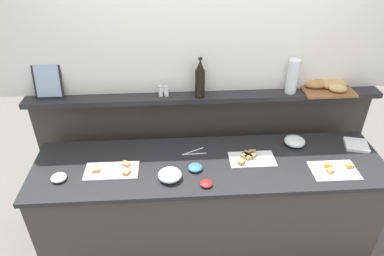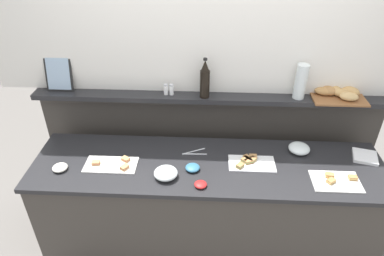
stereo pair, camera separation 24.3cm
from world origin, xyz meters
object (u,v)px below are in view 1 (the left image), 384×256
at_px(sandwich_platter_rear, 250,158).
at_px(salt_shaker, 161,91).
at_px(condiment_bowl_red, 206,183).
at_px(framed_picture, 48,81).
at_px(sandwich_platter_side, 334,170).
at_px(wine_bottle_dark, 200,79).
at_px(glass_bowl_medium, 170,175).
at_px(napkin_stack, 356,145).
at_px(condiment_bowl_teal, 195,167).
at_px(water_carafe, 293,76).
at_px(sandwich_platter_front, 113,170).
at_px(condiment_bowl_dark, 59,178).
at_px(bread_basket, 327,86).
at_px(serving_tongs, 193,153).
at_px(glass_bowl_large, 295,141).
at_px(pepper_shaker, 166,91).

distance_m(sandwich_platter_rear, salt_shaker, 0.86).
bearing_deg(condiment_bowl_red, framed_picture, 148.17).
relative_size(sandwich_platter_side, wine_bottle_dark, 1.03).
distance_m(glass_bowl_medium, condiment_bowl_red, 0.26).
relative_size(sandwich_platter_side, napkin_stack, 1.92).
distance_m(condiment_bowl_teal, wine_bottle_dark, 0.67).
bearing_deg(water_carafe, glass_bowl_medium, -148.75).
bearing_deg(sandwich_platter_front, framed_picture, 133.30).
xyz_separation_m(condiment_bowl_dark, wine_bottle_dark, (1.01, 0.53, 0.46)).
bearing_deg(bread_basket, napkin_stack, -59.06).
distance_m(sandwich_platter_side, napkin_stack, 0.40).
bearing_deg(serving_tongs, condiment_bowl_teal, -89.43).
relative_size(sandwich_platter_rear, condiment_bowl_red, 3.91).
bearing_deg(glass_bowl_medium, sandwich_platter_side, 0.43).
relative_size(sandwich_platter_rear, sandwich_platter_side, 1.03).
bearing_deg(wine_bottle_dark, glass_bowl_large, -17.17).
height_order(sandwich_platter_front, glass_bowl_medium, glass_bowl_medium).
relative_size(framed_picture, water_carafe, 1.01).
bearing_deg(pepper_shaker, bread_basket, 0.71).
relative_size(serving_tongs, pepper_shaker, 2.15).
xyz_separation_m(sandwich_platter_front, glass_bowl_large, (1.39, 0.24, 0.02)).
bearing_deg(sandwich_platter_front, condiment_bowl_dark, -169.42).
relative_size(napkin_stack, pepper_shaker, 1.95).
height_order(napkin_stack, salt_shaker, salt_shaker).
relative_size(pepper_shaker, bread_basket, 0.22).
bearing_deg(framed_picture, bread_basket, -0.60).
xyz_separation_m(glass_bowl_medium, condiment_bowl_red, (0.24, -0.08, -0.02)).
height_order(sandwich_platter_rear, glass_bowl_medium, glass_bowl_medium).
relative_size(sandwich_platter_front, wine_bottle_dark, 1.20).
height_order(condiment_bowl_dark, condiment_bowl_red, condiment_bowl_dark).
bearing_deg(condiment_bowl_dark, condiment_bowl_teal, 2.99).
bearing_deg(serving_tongs, framed_picture, 162.07).
bearing_deg(bread_basket, pepper_shaker, -179.29).
bearing_deg(water_carafe, sandwich_platter_front, -160.57).
height_order(glass_bowl_medium, condiment_bowl_red, glass_bowl_medium).
xyz_separation_m(glass_bowl_large, wine_bottle_dark, (-0.73, 0.23, 0.45)).
xyz_separation_m(condiment_bowl_red, salt_shaker, (-0.30, 0.67, 0.36)).
relative_size(sandwich_platter_side, water_carafe, 1.20).
bearing_deg(glass_bowl_medium, napkin_stack, 11.19).
xyz_separation_m(serving_tongs, napkin_stack, (1.28, 0.01, 0.01)).
distance_m(condiment_bowl_teal, napkin_stack, 1.30).
xyz_separation_m(sandwich_platter_front, glass_bowl_medium, (0.41, -0.10, 0.02)).
bearing_deg(condiment_bowl_dark, water_carafe, 17.68).
xyz_separation_m(sandwich_platter_side, condiment_bowl_dark, (-1.93, 0.03, 0.01)).
height_order(sandwich_platter_front, condiment_bowl_red, sandwich_platter_front).
bearing_deg(napkin_stack, bread_basket, 120.94).
bearing_deg(water_carafe, serving_tongs, -158.55).
xyz_separation_m(sandwich_platter_front, bread_basket, (1.68, 0.50, 0.37)).
relative_size(napkin_stack, bread_basket, 0.43).
bearing_deg(framed_picture, condiment_bowl_red, -31.83).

